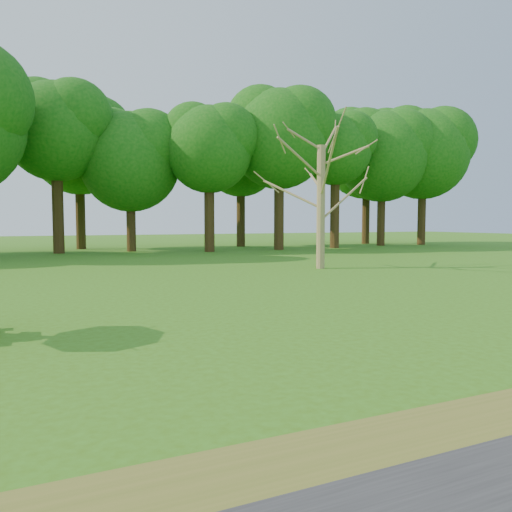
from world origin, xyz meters
name	(u,v)px	position (x,y,z in m)	size (l,w,h in m)	color
ground	(293,354)	(0.00, 0.00, 0.00)	(120.00, 120.00, 0.00)	#3D6E15
drygrass_strip	(458,435)	(0.00, -2.80, 0.00)	(120.00, 1.20, 0.01)	olive
treeline	(89,102)	(0.00, 22.00, 8.00)	(60.00, 12.00, 16.00)	#10590F
bare_tree	(322,94)	(6.80, 10.12, 6.42)	(6.41, 6.41, 10.57)	olive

